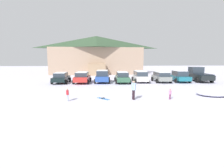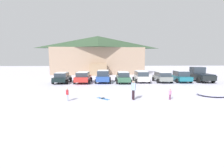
{
  "view_description": "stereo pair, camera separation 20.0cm",
  "coord_description": "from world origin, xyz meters",
  "px_view_note": "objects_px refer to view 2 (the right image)",
  "views": [
    {
      "loc": [
        -1.54,
        -10.04,
        3.32
      ],
      "look_at": [
        -0.35,
        5.79,
        1.08
      ],
      "focal_mm": 28.0,
      "sensor_mm": 36.0,
      "label": 1
    },
    {
      "loc": [
        -1.34,
        -10.05,
        3.32
      ],
      "look_at": [
        -0.35,
        5.79,
        1.08
      ],
      "focal_mm": 28.0,
      "sensor_mm": 36.0,
      "label": 2
    }
  ],
  "objects_px": {
    "parked_green_coupe": "(123,77)",
    "parked_teal_hatchback": "(180,76)",
    "parked_red_sedan": "(83,77)",
    "pair_of_skis": "(103,98)",
    "parked_black_sedan": "(62,77)",
    "skier_child_in_pink_snowsuit": "(170,94)",
    "parked_grey_wagon": "(162,76)",
    "ski_lodge": "(98,55)",
    "plowed_snow_pile": "(214,93)",
    "pickup_truck": "(200,75)",
    "parked_white_suv": "(141,76)",
    "parked_blue_hatchback": "(103,76)",
    "skier_adult_in_blue_parka": "(133,88)",
    "skier_child_in_red_jacket": "(67,94)"
  },
  "relations": [
    {
      "from": "parked_grey_wagon",
      "to": "ski_lodge",
      "type": "bearing_deg",
      "value": 120.12
    },
    {
      "from": "parked_red_sedan",
      "to": "skier_child_in_pink_snowsuit",
      "type": "xyz_separation_m",
      "value": [
        8.26,
        -11.03,
        -0.3
      ]
    },
    {
      "from": "parked_white_suv",
      "to": "pair_of_skis",
      "type": "distance_m",
      "value": 12.22
    },
    {
      "from": "skier_child_in_red_jacket",
      "to": "skier_adult_in_blue_parka",
      "type": "distance_m",
      "value": 5.38
    },
    {
      "from": "parked_white_suv",
      "to": "parked_blue_hatchback",
      "type": "bearing_deg",
      "value": -178.95
    },
    {
      "from": "parked_teal_hatchback",
      "to": "parked_grey_wagon",
      "type": "bearing_deg",
      "value": -177.25
    },
    {
      "from": "parked_blue_hatchback",
      "to": "skier_child_in_red_jacket",
      "type": "xyz_separation_m",
      "value": [
        -3.02,
        -11.24,
        -0.3
      ]
    },
    {
      "from": "parked_green_coupe",
      "to": "parked_teal_hatchback",
      "type": "xyz_separation_m",
      "value": [
        8.65,
        0.4,
        0.04
      ]
    },
    {
      "from": "pickup_truck",
      "to": "plowed_snow_pile",
      "type": "height_order",
      "value": "pickup_truck"
    },
    {
      "from": "parked_blue_hatchback",
      "to": "parked_teal_hatchback",
      "type": "height_order",
      "value": "parked_blue_hatchback"
    },
    {
      "from": "parked_grey_wagon",
      "to": "pickup_truck",
      "type": "bearing_deg",
      "value": 5.68
    },
    {
      "from": "ski_lodge",
      "to": "parked_black_sedan",
      "type": "height_order",
      "value": "ski_lodge"
    },
    {
      "from": "parked_black_sedan",
      "to": "parked_grey_wagon",
      "type": "height_order",
      "value": "parked_grey_wagon"
    },
    {
      "from": "ski_lodge",
      "to": "parked_red_sedan",
      "type": "height_order",
      "value": "ski_lodge"
    },
    {
      "from": "parked_black_sedan",
      "to": "skier_child_in_pink_snowsuit",
      "type": "xyz_separation_m",
      "value": [
        11.24,
        -11.16,
        -0.27
      ]
    },
    {
      "from": "parked_red_sedan",
      "to": "parked_white_suv",
      "type": "distance_m",
      "value": 8.44
    },
    {
      "from": "parked_red_sedan",
      "to": "skier_child_in_pink_snowsuit",
      "type": "relative_size",
      "value": 5.04
    },
    {
      "from": "parked_red_sedan",
      "to": "skier_child_in_pink_snowsuit",
      "type": "distance_m",
      "value": 13.78
    },
    {
      "from": "parked_teal_hatchback",
      "to": "plowed_snow_pile",
      "type": "distance_m",
      "value": 10.2
    },
    {
      "from": "ski_lodge",
      "to": "parked_white_suv",
      "type": "bearing_deg",
      "value": -68.09
    },
    {
      "from": "pickup_truck",
      "to": "skier_child_in_red_jacket",
      "type": "bearing_deg",
      "value": -146.64
    },
    {
      "from": "parked_green_coupe",
      "to": "parked_grey_wagon",
      "type": "distance_m",
      "value": 5.83
    },
    {
      "from": "parked_blue_hatchback",
      "to": "skier_child_in_pink_snowsuit",
      "type": "distance_m",
      "value": 12.54
    },
    {
      "from": "skier_child_in_pink_snowsuit",
      "to": "parked_green_coupe",
      "type": "bearing_deg",
      "value": 103.35
    },
    {
      "from": "parked_black_sedan",
      "to": "parked_green_coupe",
      "type": "relative_size",
      "value": 0.89
    },
    {
      "from": "parked_teal_hatchback",
      "to": "skier_child_in_red_jacket",
      "type": "height_order",
      "value": "parked_teal_hatchback"
    },
    {
      "from": "parked_red_sedan",
      "to": "pair_of_skis",
      "type": "xyz_separation_m",
      "value": [
        2.7,
        -10.37,
        -0.78
      ]
    },
    {
      "from": "parked_red_sedan",
      "to": "plowed_snow_pile",
      "type": "relative_size",
      "value": 1.42
    },
    {
      "from": "ski_lodge",
      "to": "skier_adult_in_blue_parka",
      "type": "bearing_deg",
      "value": -83.04
    },
    {
      "from": "parked_blue_hatchback",
      "to": "skier_adult_in_blue_parka",
      "type": "bearing_deg",
      "value": -78.1
    },
    {
      "from": "pickup_truck",
      "to": "skier_child_in_pink_snowsuit",
      "type": "height_order",
      "value": "pickup_truck"
    },
    {
      "from": "ski_lodge",
      "to": "parked_grey_wagon",
      "type": "distance_m",
      "value": 19.61
    },
    {
      "from": "parked_red_sedan",
      "to": "pair_of_skis",
      "type": "relative_size",
      "value": 3.83
    },
    {
      "from": "parked_teal_hatchback",
      "to": "ski_lodge",
      "type": "bearing_deg",
      "value": 127.07
    },
    {
      "from": "parked_white_suv",
      "to": "skier_child_in_red_jacket",
      "type": "distance_m",
      "value": 14.24
    },
    {
      "from": "parked_black_sedan",
      "to": "parked_blue_hatchback",
      "type": "xyz_separation_m",
      "value": [
        5.84,
        0.16,
        0.12
      ]
    },
    {
      "from": "parked_grey_wagon",
      "to": "pair_of_skis",
      "type": "distance_m",
      "value": 13.72
    },
    {
      "from": "parked_red_sedan",
      "to": "parked_teal_hatchback",
      "type": "relative_size",
      "value": 0.95
    },
    {
      "from": "skier_child_in_pink_snowsuit",
      "to": "pickup_truck",
      "type": "bearing_deg",
      "value": 51.61
    },
    {
      "from": "skier_adult_in_blue_parka",
      "to": "pair_of_skis",
      "type": "distance_m",
      "value": 2.72
    },
    {
      "from": "parked_black_sedan",
      "to": "skier_adult_in_blue_parka",
      "type": "distance_m",
      "value": 13.71
    },
    {
      "from": "plowed_snow_pile",
      "to": "parked_grey_wagon",
      "type": "bearing_deg",
      "value": 97.95
    },
    {
      "from": "plowed_snow_pile",
      "to": "parked_blue_hatchback",
      "type": "bearing_deg",
      "value": 134.76
    },
    {
      "from": "parked_green_coupe",
      "to": "parked_white_suv",
      "type": "distance_m",
      "value": 2.8
    },
    {
      "from": "parked_green_coupe",
      "to": "skier_child_in_pink_snowsuit",
      "type": "distance_m",
      "value": 11.17
    },
    {
      "from": "parked_blue_hatchback",
      "to": "skier_adult_in_blue_parka",
      "type": "distance_m",
      "value": 11.39
    },
    {
      "from": "parked_green_coupe",
      "to": "pickup_truck",
      "type": "distance_m",
      "value": 11.91
    },
    {
      "from": "parked_white_suv",
      "to": "parked_teal_hatchback",
      "type": "relative_size",
      "value": 0.99
    },
    {
      "from": "parked_blue_hatchback",
      "to": "skier_adult_in_blue_parka",
      "type": "relative_size",
      "value": 2.75
    },
    {
      "from": "parked_teal_hatchback",
      "to": "skier_adult_in_blue_parka",
      "type": "bearing_deg",
      "value": -129.41
    }
  ]
}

